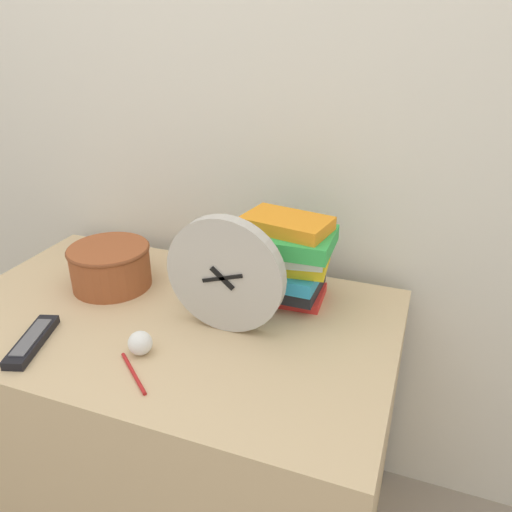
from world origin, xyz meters
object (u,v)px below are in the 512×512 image
object	(u,v)px
desk_clock	(225,275)
basket	(110,265)
tv_remote	(32,341)
book_stack	(282,259)
crumpled_paper_ball	(140,343)
pen	(133,373)

from	to	relation	value
desk_clock	basket	bearing A→B (deg)	167.69
basket	tv_remote	size ratio (longest dim) A/B	1.13
desk_clock	book_stack	bearing A→B (deg)	65.27
desk_clock	tv_remote	world-z (taller)	desk_clock
crumpled_paper_ball	pen	world-z (taller)	crumpled_paper_ball
book_stack	basket	xyz separation A→B (m)	(-0.46, -0.09, -0.05)
desk_clock	crumpled_paper_ball	xyz separation A→B (m)	(-0.14, -0.16, -0.12)
basket	crumpled_paper_ball	distance (m)	0.35
tv_remote	pen	distance (m)	0.27
desk_clock	crumpled_paper_ball	world-z (taller)	desk_clock
book_stack	pen	world-z (taller)	book_stack
desk_clock	tv_remote	bearing A→B (deg)	-150.50
pen	desk_clock	bearing A→B (deg)	63.87
tv_remote	desk_clock	bearing A→B (deg)	29.50
desk_clock	pen	bearing A→B (deg)	-116.13
crumpled_paper_ball	pen	xyz separation A→B (m)	(0.03, -0.07, -0.02)
book_stack	crumpled_paper_ball	xyz separation A→B (m)	(-0.22, -0.33, -0.09)
crumpled_paper_ball	basket	bearing A→B (deg)	135.11
basket	tv_remote	xyz separation A→B (m)	(-0.01, -0.30, -0.05)
desk_clock	basket	xyz separation A→B (m)	(-0.38, 0.08, -0.08)
tv_remote	crumpled_paper_ball	bearing A→B (deg)	13.39
tv_remote	crumpled_paper_ball	xyz separation A→B (m)	(0.25, 0.06, 0.02)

